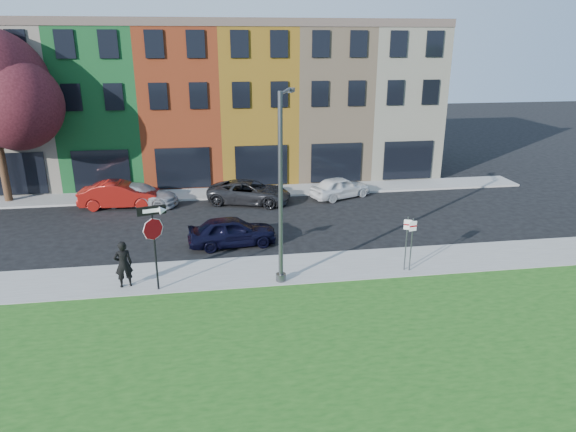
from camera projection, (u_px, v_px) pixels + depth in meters
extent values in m
plane|color=black|center=(308.00, 305.00, 18.77)|extent=(120.00, 120.00, 0.00)
cube|color=gray|center=(340.00, 266.00, 21.85)|extent=(40.00, 3.00, 0.12)
cube|color=gray|center=(216.00, 193.00, 32.35)|extent=(40.00, 2.40, 0.12)
cube|color=beige|center=(33.00, 106.00, 34.83)|extent=(5.00, 10.00, 10.00)
cube|color=#238239|center=(110.00, 104.00, 35.55)|extent=(5.00, 10.00, 10.00)
cube|color=#BB431F|center=(183.00, 103.00, 36.27)|extent=(5.00, 10.00, 10.00)
cube|color=gold|center=(253.00, 102.00, 36.99)|extent=(5.00, 10.00, 10.00)
cube|color=#9B8264|center=(321.00, 101.00, 37.71)|extent=(5.00, 10.00, 10.00)
cube|color=beige|center=(386.00, 100.00, 38.43)|extent=(5.00, 10.00, 10.00)
cube|color=black|center=(223.00, 167.00, 33.03)|extent=(30.00, 0.12, 2.60)
cylinder|color=black|center=(155.00, 249.00, 19.19)|extent=(0.08, 0.08, 3.29)
cylinder|color=silver|center=(153.00, 229.00, 18.91)|extent=(0.84, 0.25, 0.86)
cylinder|color=maroon|center=(153.00, 229.00, 18.88)|extent=(0.80, 0.23, 0.82)
cube|color=black|center=(151.00, 210.00, 18.67)|extent=(1.02, 0.31, 0.34)
cube|color=silver|center=(151.00, 211.00, 18.65)|extent=(0.64, 0.19, 0.14)
imported|color=black|center=(123.00, 264.00, 19.65)|extent=(0.92, 0.81, 1.87)
imported|color=black|center=(232.00, 231.00, 24.06)|extent=(2.47, 4.44, 1.40)
imported|color=maroon|center=(120.00, 195.00, 29.62)|extent=(2.11, 4.76, 1.51)
imported|color=#9D9DA1|center=(140.00, 195.00, 29.93)|extent=(4.18, 5.42, 1.30)
imported|color=black|center=(249.00, 192.00, 30.37)|extent=(5.12, 6.20, 1.36)
imported|color=white|center=(340.00, 187.00, 31.46)|extent=(4.29, 4.96, 1.31)
cylinder|color=#484A4D|center=(281.00, 192.00, 19.22)|extent=(0.18, 0.18, 7.37)
cylinder|color=#484A4D|center=(281.00, 277.00, 20.36)|extent=(0.40, 0.40, 0.30)
cylinder|color=#484A4D|center=(285.00, 91.00, 18.99)|extent=(0.78, 1.93, 0.12)
cube|color=#484A4D|center=(291.00, 90.00, 20.03)|extent=(0.42, 0.60, 0.16)
cylinder|color=#484A4D|center=(411.00, 245.00, 20.96)|extent=(0.05, 0.05, 2.29)
cube|color=silver|center=(413.00, 226.00, 20.67)|extent=(0.32, 0.07, 0.42)
cube|color=maroon|center=(413.00, 226.00, 20.65)|extent=(0.32, 0.06, 0.06)
cylinder|color=#484A4D|center=(406.00, 244.00, 21.01)|extent=(0.05, 0.05, 2.33)
cube|color=silver|center=(408.00, 225.00, 20.72)|extent=(0.30, 0.15, 0.42)
cube|color=maroon|center=(408.00, 225.00, 20.70)|extent=(0.30, 0.14, 0.06)
cylinder|color=black|center=(3.00, 166.00, 30.02)|extent=(0.44, 0.44, 4.22)
sphere|color=black|center=(17.00, 105.00, 28.17)|extent=(4.98, 4.98, 4.98)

